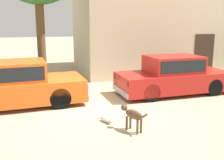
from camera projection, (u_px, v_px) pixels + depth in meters
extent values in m
plane|color=tan|center=(98.00, 110.00, 8.44)|extent=(80.00, 80.00, 0.00)
cube|color=#D15619|center=(15.00, 91.00, 8.82)|extent=(4.54, 2.09, 0.71)
cube|color=#D15619|center=(12.00, 71.00, 8.66)|extent=(2.13, 1.69, 0.61)
cube|color=black|center=(12.00, 71.00, 8.66)|extent=(1.97, 1.71, 0.43)
cube|color=#999BA0|center=(81.00, 92.00, 9.59)|extent=(0.23, 1.80, 0.20)
sphere|color=silver|center=(77.00, 77.00, 10.19)|extent=(0.20, 0.20, 0.20)
sphere|color=silver|center=(87.00, 86.00, 8.83)|extent=(0.20, 0.20, 0.20)
cylinder|color=black|center=(53.00, 87.00, 10.04)|extent=(0.69, 0.24, 0.68)
cylinder|color=black|center=(60.00, 98.00, 8.54)|extent=(0.69, 0.24, 0.68)
cube|color=#AD1E19|center=(173.00, 81.00, 10.30)|extent=(4.33, 1.80, 0.68)
cube|color=#AD1E19|center=(173.00, 64.00, 10.15)|extent=(2.01, 1.50, 0.63)
cube|color=black|center=(173.00, 64.00, 10.14)|extent=(1.85, 1.52, 0.44)
cube|color=#999BA0|center=(219.00, 83.00, 10.98)|extent=(0.16, 1.65, 0.20)
cube|color=#999BA0|center=(121.00, 91.00, 9.72)|extent=(0.16, 1.65, 0.20)
sphere|color=silver|center=(210.00, 71.00, 11.52)|extent=(0.20, 0.20, 0.20)
cube|color=red|center=(115.00, 76.00, 10.31)|extent=(0.04, 0.18, 0.18)
cube|color=red|center=(128.00, 85.00, 8.97)|extent=(0.04, 0.18, 0.18)
cylinder|color=black|center=(191.00, 79.00, 11.41)|extent=(0.64, 0.22, 0.64)
cylinder|color=black|center=(214.00, 87.00, 10.03)|extent=(0.64, 0.22, 0.64)
cylinder|color=black|center=(135.00, 83.00, 10.65)|extent=(0.64, 0.22, 0.64)
cylinder|color=black|center=(151.00, 93.00, 9.27)|extent=(0.64, 0.22, 0.64)
cube|color=beige|center=(217.00, 4.00, 16.07)|extent=(16.57, 5.23, 7.45)
cube|color=#38281E|center=(204.00, 55.00, 13.51)|extent=(1.10, 0.02, 2.10)
cylinder|color=brown|center=(127.00, 123.00, 6.89)|extent=(0.06, 0.06, 0.36)
cylinder|color=brown|center=(130.00, 122.00, 6.98)|extent=(0.06, 0.06, 0.36)
cylinder|color=brown|center=(137.00, 127.00, 6.63)|extent=(0.06, 0.06, 0.36)
cylinder|color=brown|center=(141.00, 126.00, 6.72)|extent=(0.06, 0.06, 0.36)
ellipsoid|color=brown|center=(134.00, 114.00, 6.75)|extent=(0.42, 0.59, 0.24)
sphere|color=brown|center=(124.00, 107.00, 6.97)|extent=(0.18, 0.18, 0.18)
cone|color=brown|center=(122.00, 107.00, 7.04)|extent=(0.13, 0.13, 0.10)
cone|color=brown|center=(123.00, 105.00, 6.92)|extent=(0.08, 0.08, 0.08)
cone|color=brown|center=(126.00, 104.00, 6.99)|extent=(0.08, 0.08, 0.08)
cylinder|color=brown|center=(145.00, 116.00, 6.48)|extent=(0.13, 0.19, 0.16)
ellipsoid|color=beige|center=(105.00, 119.00, 7.46)|extent=(0.28, 0.42, 0.14)
sphere|color=beige|center=(110.00, 121.00, 7.28)|extent=(0.12, 0.12, 0.12)
cone|color=beige|center=(111.00, 119.00, 7.28)|extent=(0.05, 0.05, 0.05)
cone|color=beige|center=(109.00, 120.00, 7.25)|extent=(0.05, 0.05, 0.05)
cylinder|color=beige|center=(100.00, 118.00, 7.72)|extent=(0.22, 0.04, 0.04)
cylinder|color=brown|center=(41.00, 43.00, 11.02)|extent=(0.34, 0.34, 3.70)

